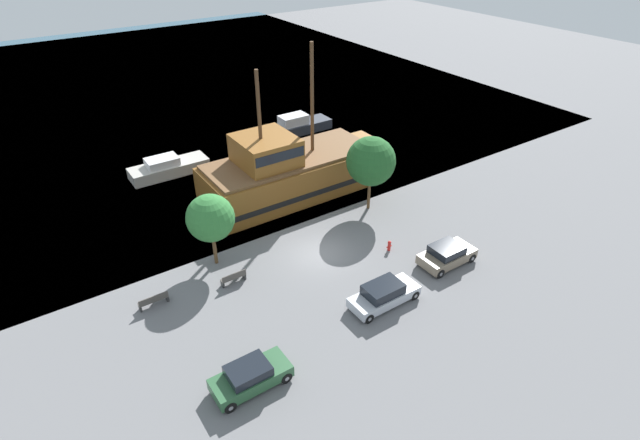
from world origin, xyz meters
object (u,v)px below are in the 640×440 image
(pirate_ship, at_px, (289,171))
(bench_promenade_east, at_px, (154,300))
(moored_boat_dockside, at_px, (297,126))
(parked_car_curb_front, at_px, (384,294))
(fire_hydrant, at_px, (389,245))
(parked_car_curb_rear, at_px, (250,376))
(parked_car_curb_mid, at_px, (447,255))
(moored_boat_outer, at_px, (168,167))
(bench_promenade_west, at_px, (234,278))

(pirate_ship, height_order, bench_promenade_east, pirate_ship)
(moored_boat_dockside, height_order, bench_promenade_east, moored_boat_dockside)
(pirate_ship, xyz_separation_m, parked_car_curb_front, (-2.39, -14.84, -1.37))
(parked_car_curb_front, bearing_deg, fire_hydrant, 45.64)
(parked_car_curb_front, relative_size, fire_hydrant, 5.82)
(parked_car_curb_rear, bearing_deg, parked_car_curb_mid, 6.31)
(moored_boat_dockside, relative_size, moored_boat_outer, 1.06)
(bench_promenade_east, bearing_deg, moored_boat_outer, 67.51)
(parked_car_curb_front, distance_m, bench_promenade_east, 13.81)
(moored_boat_dockside, relative_size, parked_car_curb_front, 1.63)
(moored_boat_dockside, xyz_separation_m, parked_car_curb_mid, (-3.77, -25.02, -0.03))
(fire_hydrant, relative_size, bench_promenade_west, 0.47)
(parked_car_curb_front, height_order, parked_car_curb_mid, parked_car_curb_front)
(moored_boat_outer, xyz_separation_m, bench_promenade_east, (-6.80, -16.42, -0.22))
(moored_boat_outer, distance_m, parked_car_curb_front, 24.43)
(pirate_ship, relative_size, parked_car_curb_mid, 4.03)
(fire_hydrant, bearing_deg, moored_boat_dockside, 74.67)
(bench_promenade_west, bearing_deg, parked_car_curb_rear, -109.91)
(parked_car_curb_front, bearing_deg, pirate_ship, 80.86)
(parked_car_curb_front, bearing_deg, parked_car_curb_mid, 6.72)
(moored_boat_outer, distance_m, bench_promenade_west, 17.24)
(moored_boat_outer, xyz_separation_m, parked_car_curb_mid, (10.87, -23.24, 0.05))
(parked_car_curb_front, xyz_separation_m, fire_hydrant, (3.91, 4.00, -0.30))
(parked_car_curb_front, xyz_separation_m, bench_promenade_west, (-6.64, 6.83, -0.28))
(parked_car_curb_rear, height_order, bench_promenade_west, parked_car_curb_rear)
(pirate_ship, distance_m, moored_boat_dockside, 13.29)
(moored_boat_outer, xyz_separation_m, fire_hydrant, (8.68, -19.96, -0.25))
(moored_boat_outer, relative_size, parked_car_curb_front, 1.54)
(pirate_ship, bearing_deg, moored_boat_outer, 128.12)
(moored_boat_dockside, distance_m, bench_promenade_east, 28.12)
(moored_boat_outer, bearing_deg, bench_promenade_west, -96.22)
(parked_car_curb_rear, bearing_deg, moored_boat_outer, 79.33)
(parked_car_curb_front, height_order, fire_hydrant, parked_car_curb_front)
(fire_hydrant, distance_m, bench_promenade_east, 15.88)
(moored_boat_dockside, height_order, fire_hydrant, moored_boat_dockside)
(parked_car_curb_mid, bearing_deg, bench_promenade_east, 158.88)
(moored_boat_dockside, bearing_deg, parked_car_curb_mid, -98.57)
(parked_car_curb_front, distance_m, parked_car_curb_rear, 9.53)
(parked_car_curb_front, distance_m, bench_promenade_west, 9.53)
(moored_boat_outer, bearing_deg, moored_boat_dockside, 6.90)
(moored_boat_dockside, relative_size, parked_car_curb_rear, 1.82)
(parked_car_curb_mid, bearing_deg, fire_hydrant, 123.72)
(parked_car_curb_front, xyz_separation_m, parked_car_curb_rear, (-9.47, -1.00, -0.01))
(fire_hydrant, bearing_deg, pirate_ship, 98.00)
(moored_boat_outer, distance_m, fire_hydrant, 21.77)
(bench_promenade_west, bearing_deg, parked_car_curb_mid, -25.61)
(moored_boat_dockside, xyz_separation_m, fire_hydrant, (-5.96, -21.74, -0.33))
(pirate_ship, distance_m, parked_car_curb_front, 15.09)
(parked_car_curb_mid, xyz_separation_m, parked_car_curb_rear, (-15.58, -1.72, -0.01))
(parked_car_curb_rear, relative_size, fire_hydrant, 5.22)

